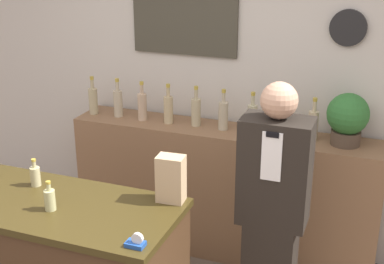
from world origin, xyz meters
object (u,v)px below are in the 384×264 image
object	(u,v)px
shopkeeper	(273,213)
tape_dispenser	(136,242)
potted_plant	(348,117)
paper_bag	(171,179)

from	to	relation	value
shopkeeper	tape_dispenser	world-z (taller)	shopkeeper
tape_dispenser	potted_plant	bearing A→B (deg)	63.38
tape_dispenser	paper_bag	bearing A→B (deg)	92.90
paper_bag	tape_dispenser	bearing A→B (deg)	-87.10
potted_plant	paper_bag	bearing A→B (deg)	-126.66
paper_bag	shopkeeper	bearing A→B (deg)	37.25
potted_plant	paper_bag	distance (m)	1.35
potted_plant	tape_dispenser	xyz separation A→B (m)	(-0.78, -1.56, -0.21)
shopkeeper	paper_bag	xyz separation A→B (m)	(-0.49, -0.37, 0.30)
shopkeeper	tape_dispenser	size ratio (longest dim) A/B	17.52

